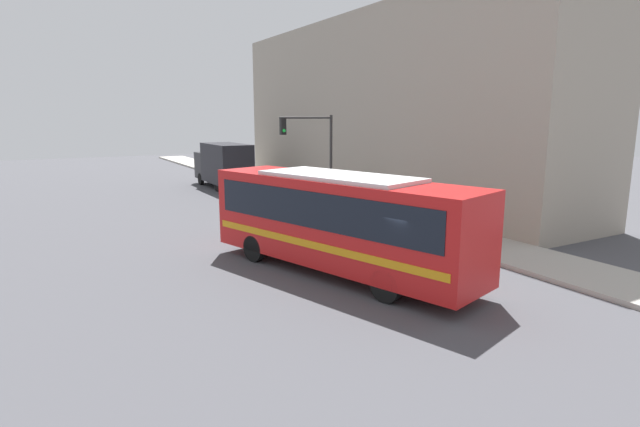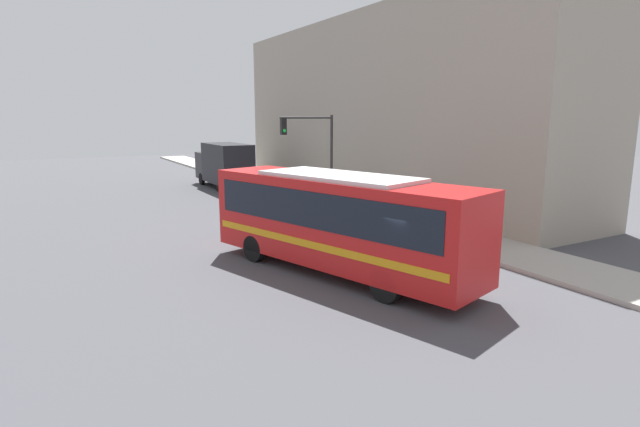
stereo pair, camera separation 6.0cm
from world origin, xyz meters
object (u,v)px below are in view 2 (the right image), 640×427
Objects in this scene: delivery_truck at (224,164)px; pedestrian_mid_block at (348,192)px; city_bus at (338,217)px; pedestrian_near_corner at (414,206)px; fire_hydrant at (468,238)px; traffic_light_pole at (314,144)px.

delivery_truck is 4.16× the size of pedestrian_mid_block.
pedestrian_near_corner is at bearing 14.60° from city_bus.
city_bus is at bearing -124.35° from pedestrian_mid_block.
pedestrian_mid_block is at bearing 92.02° from pedestrian_near_corner.
city_bus is 6.10m from fire_hydrant.
city_bus is 5.65× the size of pedestrian_near_corner.
fire_hydrant is 0.39× the size of pedestrian_mid_block.
pedestrian_near_corner is (6.64, 3.99, -0.82)m from city_bus.
city_bus is at bearing -99.12° from delivery_truck.
fire_hydrant is at bearing -99.80° from pedestrian_near_corner.
pedestrian_near_corner is at bearing -75.72° from traffic_light_pole.
delivery_truck is 3.90× the size of pedestrian_near_corner.
pedestrian_mid_block is at bearing -38.76° from traffic_light_pole.
fire_hydrant is at bearing -93.08° from pedestrian_mid_block.
delivery_truck is at bearing 64.49° from city_bus.
city_bus reaches higher than delivery_truck.
traffic_light_pole is at bearing 104.28° from pedestrian_near_corner.
traffic_light_pole reaches higher than pedestrian_near_corner.
delivery_truck is at bearing 99.90° from pedestrian_near_corner.
delivery_truck is at bearing 103.24° from pedestrian_mid_block.
pedestrian_mid_block is at bearing 39.26° from city_bus.
city_bus is 15.47× the size of fire_hydrant.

